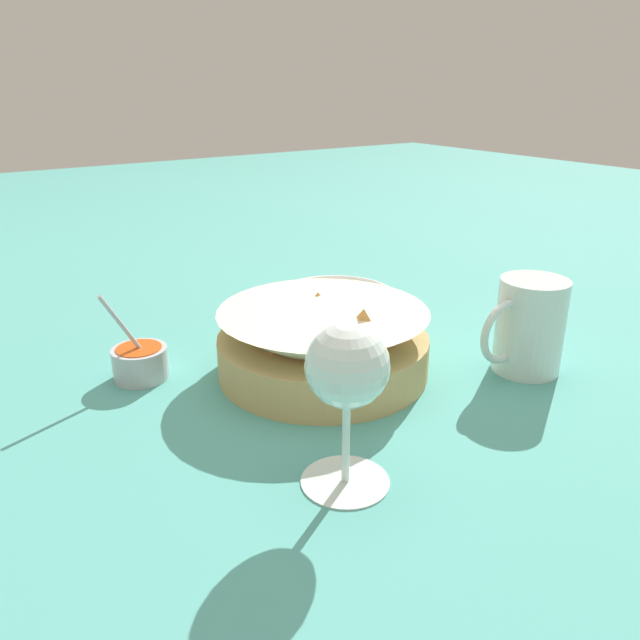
{
  "coord_description": "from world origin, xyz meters",
  "views": [
    {
      "loc": [
        0.38,
        0.59,
        0.33
      ],
      "look_at": [
        0.0,
        0.04,
        0.07
      ],
      "focal_mm": 35.0,
      "sensor_mm": 36.0,
      "label": 1
    }
  ],
  "objects_px": {
    "side_plate": "(336,297)",
    "sauce_cup": "(140,361)",
    "beer_mug": "(528,329)",
    "food_basket": "(321,346)",
    "wine_glass": "(347,373)"
  },
  "relations": [
    {
      "from": "wine_glass",
      "to": "sauce_cup",
      "type": "bearing_deg",
      "value": -75.51
    },
    {
      "from": "side_plate",
      "to": "sauce_cup",
      "type": "bearing_deg",
      "value": 14.43
    },
    {
      "from": "sauce_cup",
      "to": "beer_mug",
      "type": "bearing_deg",
      "value": 148.36
    },
    {
      "from": "food_basket",
      "to": "sauce_cup",
      "type": "relative_size",
      "value": 2.26
    },
    {
      "from": "food_basket",
      "to": "wine_glass",
      "type": "relative_size",
      "value": 1.68
    },
    {
      "from": "sauce_cup",
      "to": "wine_glass",
      "type": "bearing_deg",
      "value": 104.49
    },
    {
      "from": "beer_mug",
      "to": "sauce_cup",
      "type": "bearing_deg",
      "value": -31.64
    },
    {
      "from": "beer_mug",
      "to": "food_basket",
      "type": "bearing_deg",
      "value": -31.97
    },
    {
      "from": "wine_glass",
      "to": "beer_mug",
      "type": "height_order",
      "value": "wine_glass"
    },
    {
      "from": "beer_mug",
      "to": "wine_glass",
      "type": "bearing_deg",
      "value": 10.71
    },
    {
      "from": "side_plate",
      "to": "beer_mug",
      "type": "bearing_deg",
      "value": 97.63
    },
    {
      "from": "wine_glass",
      "to": "beer_mug",
      "type": "bearing_deg",
      "value": -169.29
    },
    {
      "from": "food_basket",
      "to": "wine_glass",
      "type": "height_order",
      "value": "wine_glass"
    },
    {
      "from": "food_basket",
      "to": "beer_mug",
      "type": "distance_m",
      "value": 0.25
    },
    {
      "from": "wine_glass",
      "to": "food_basket",
      "type": "bearing_deg",
      "value": -118.65
    }
  ]
}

